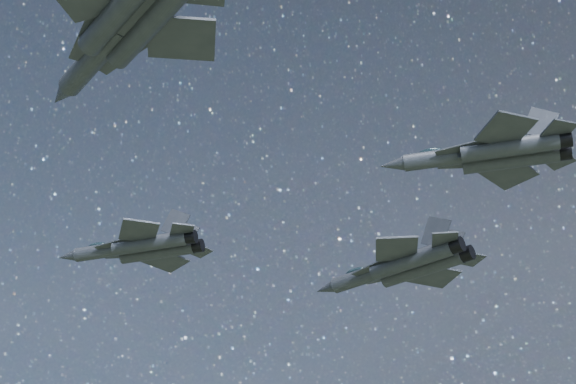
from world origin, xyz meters
The scene contains 4 objects.
jet_lead centered at (-18.99, 2.72, 150.31)m, with size 17.43×11.75×4.40m.
jet_left centered at (3.31, 20.10, 149.29)m, with size 20.05×14.17×5.08m.
jet_right centered at (4.15, -25.23, 148.32)m, with size 20.06×13.41×5.08m.
jet_slot centered at (19.48, 5.66, 149.43)m, with size 17.54×11.72×4.45m.
Camera 1 is at (39.30, -57.57, 104.60)m, focal length 55.00 mm.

